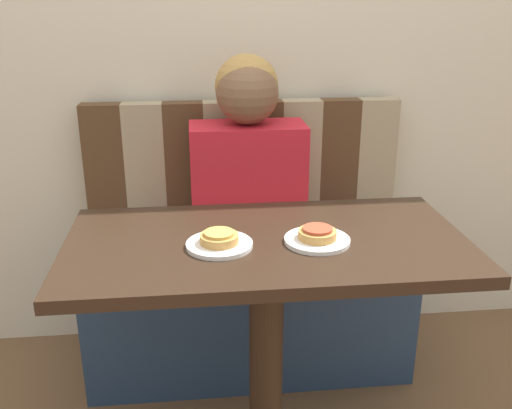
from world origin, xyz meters
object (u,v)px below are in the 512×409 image
Objects in this scene: pizza_left at (219,238)px; pizza_right at (317,233)px; plate_left at (219,245)px; person at (248,159)px; plate_right at (317,240)px.

pizza_left is 0.26m from pizza_right.
plate_left is 0.26m from pizza_right.
person is 0.61m from pizza_right.
plate_left is 1.00× the size of plate_right.
plate_left is at bearing 180.00° from plate_right.
pizza_right is at bearing 0.00° from plate_left.
pizza_left is at bearing 180.00° from plate_right.
pizza_right is at bearing 90.00° from plate_right.
pizza_right is (0.26, 0.00, 0.00)m from pizza_left.
pizza_right is at bearing 0.00° from pizza_left.
plate_left is 0.02m from pizza_left.
person is at bearing 102.52° from plate_right.
pizza_right is (0.00, 0.00, 0.02)m from plate_right.
pizza_left is at bearing 180.00° from pizza_right.
person is 0.61m from plate_right.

